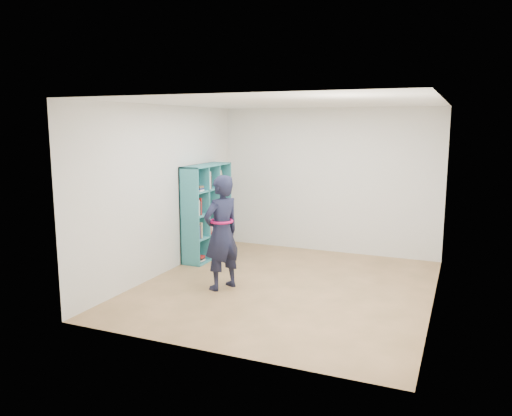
% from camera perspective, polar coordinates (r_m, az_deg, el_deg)
% --- Properties ---
extents(floor, '(4.50, 4.50, 0.00)m').
position_cam_1_polar(floor, '(7.27, 3.38, -9.00)').
color(floor, olive).
rests_on(floor, ground).
extents(ceiling, '(4.50, 4.50, 0.00)m').
position_cam_1_polar(ceiling, '(6.90, 3.60, 11.94)').
color(ceiling, white).
rests_on(ceiling, wall_back).
extents(wall_left, '(0.02, 4.50, 2.60)m').
position_cam_1_polar(wall_left, '(7.85, -10.41, 2.01)').
color(wall_left, silver).
rests_on(wall_left, floor).
extents(wall_right, '(0.02, 4.50, 2.60)m').
position_cam_1_polar(wall_right, '(6.58, 20.13, 0.13)').
color(wall_right, silver).
rests_on(wall_right, floor).
extents(wall_back, '(4.00, 0.02, 2.60)m').
position_cam_1_polar(wall_back, '(9.10, 8.23, 3.10)').
color(wall_back, silver).
rests_on(wall_back, floor).
extents(wall_front, '(4.00, 0.02, 2.60)m').
position_cam_1_polar(wall_front, '(4.93, -5.27, -2.34)').
color(wall_front, silver).
rests_on(wall_front, floor).
extents(bookshelf, '(0.36, 1.22, 1.63)m').
position_cam_1_polar(bookshelf, '(8.69, -5.82, -0.54)').
color(bookshelf, teal).
rests_on(bookshelf, floor).
extents(person, '(0.60, 0.70, 1.62)m').
position_cam_1_polar(person, '(7.00, -3.96, -2.82)').
color(person, black).
rests_on(person, floor).
extents(smartphone, '(0.03, 0.09, 0.13)m').
position_cam_1_polar(smartphone, '(7.14, -4.27, -1.71)').
color(smartphone, silver).
rests_on(smartphone, person).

